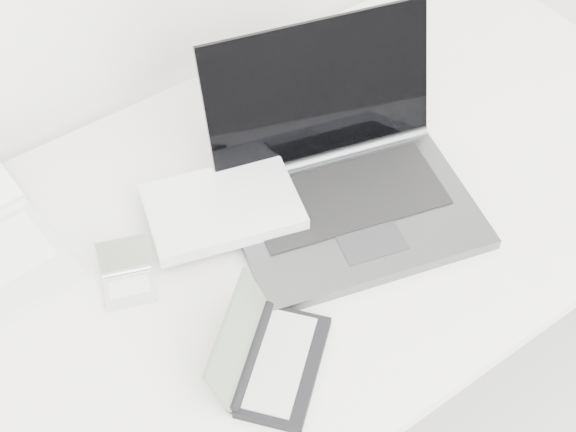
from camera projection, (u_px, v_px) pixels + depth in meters
desk at (289, 233)px, 1.39m from camera, size 1.60×0.80×0.73m
laptop_large at (316, 186)px, 1.34m from camera, size 0.57×0.45×0.26m
pda_silver at (128, 279)px, 1.25m from camera, size 0.11×0.11×0.06m
palmtop_charcoal at (270, 359)px, 1.15m from camera, size 0.23×0.22×0.10m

